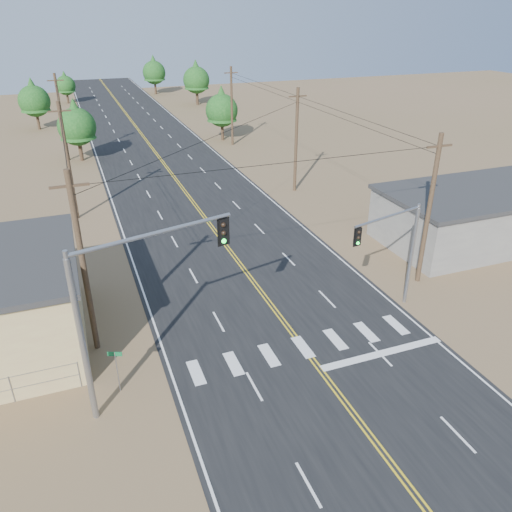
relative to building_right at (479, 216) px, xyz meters
name	(u,v)px	position (x,y,z in m)	size (l,w,h in m)	color
ground	(387,458)	(-19.00, -16.00, -2.00)	(220.00, 220.00, 0.00)	brown
road	(199,210)	(-19.00, 14.00, -1.99)	(15.00, 200.00, 0.02)	black
building_right	(479,216)	(0.00, 0.00, 0.00)	(15.00, 8.00, 4.00)	gray
utility_pole_left_near	(83,264)	(-29.50, -4.00, 3.12)	(1.80, 0.30, 10.00)	#4C3826
utility_pole_left_mid	(68,161)	(-29.50, 16.00, 3.12)	(1.80, 0.30, 10.00)	#4C3826
utility_pole_left_far	(62,117)	(-29.50, 36.00, 3.12)	(1.80, 0.30, 10.00)	#4C3826
utility_pole_right_near	(429,210)	(-8.50, -4.00, 3.12)	(1.80, 0.30, 10.00)	#4C3826
utility_pole_right_mid	(296,140)	(-8.50, 16.00, 3.12)	(1.80, 0.30, 10.00)	#4C3826
utility_pole_right_far	(232,106)	(-8.50, 36.00, 3.12)	(1.80, 0.30, 10.00)	#4C3826
signal_mast_left	(128,294)	(-27.88, -8.79, 3.71)	(7.31, 2.12, 8.37)	gray
signal_mast_right	(397,244)	(-12.44, -6.38, 2.43)	(5.10, 1.58, 6.57)	gray
street_sign	(116,365)	(-28.76, -8.00, -0.44)	(0.65, 0.29, 2.33)	gray
tree_left_near	(76,123)	(-28.00, 35.15, 2.49)	(4.41, 4.41, 7.35)	#3F2D1E
tree_left_mid	(34,98)	(-33.00, 55.45, 2.63)	(4.54, 4.54, 7.57)	#3F2D1E
tree_left_far	(65,83)	(-28.00, 78.28, 1.66)	(3.59, 3.59, 5.99)	#3F2D1E
tree_right_near	(222,107)	(-8.92, 39.15, 2.48)	(4.40, 4.40, 7.33)	#3F2D1E
tree_right_mid	(196,77)	(-5.00, 67.86, 2.97)	(4.88, 4.88, 8.14)	#3F2D1E
tree_right_far	(154,70)	(-10.00, 83.81, 2.83)	(4.74, 4.74, 7.90)	#3F2D1E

